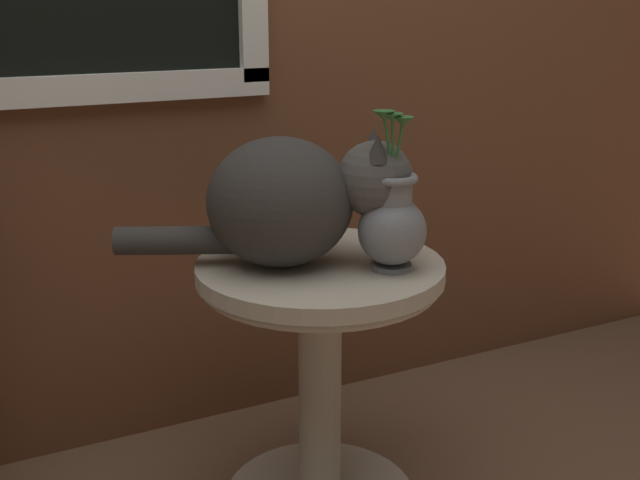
# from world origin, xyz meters

# --- Properties ---
(wicker_side_table) EXTENTS (0.54, 0.54, 0.61)m
(wicker_side_table) POSITION_xyz_m (0.27, 0.17, 0.41)
(wicker_side_table) COLOR #B2A893
(wicker_side_table) RESTS_ON ground_plane
(cat) EXTENTS (0.60, 0.38, 0.29)m
(cat) POSITION_xyz_m (0.21, 0.19, 0.76)
(cat) COLOR #33302D
(cat) RESTS_ON wicker_side_table
(pewter_vase_with_ivy) EXTENTS (0.14, 0.14, 0.34)m
(pewter_vase_with_ivy) POSITION_xyz_m (0.39, 0.06, 0.72)
(pewter_vase_with_ivy) COLOR slate
(pewter_vase_with_ivy) RESTS_ON wicker_side_table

